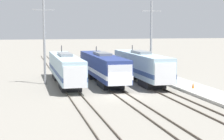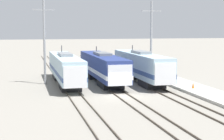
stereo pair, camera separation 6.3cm
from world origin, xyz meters
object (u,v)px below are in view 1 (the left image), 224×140
locomotive_center (103,67)px  catenary_tower_right (151,39)px  locomotive_far_right (142,67)px  catenary_tower_left (44,40)px  traffic_cone (193,85)px  locomotive_far_left (66,68)px

locomotive_center → catenary_tower_right: size_ratio=1.73×
locomotive_far_right → catenary_tower_right: 4.48m
catenary_tower_left → traffic_cone: bearing=-29.4°
locomotive_center → traffic_cone: (9.01, -8.88, -1.46)m
locomotive_far_left → catenary_tower_right: 12.75m
locomotive_center → locomotive_far_right: 5.27m
locomotive_center → catenary_tower_left: catenary_tower_left is taller
catenary_tower_left → catenary_tower_right: 14.80m
locomotive_center → catenary_tower_left: (-7.77, 0.59, 3.74)m
locomotive_far_left → locomotive_far_right: locomotive_far_left is taller
catenary_tower_right → traffic_cone: size_ratio=16.17×
locomotive_far_left → catenary_tower_right: bearing=4.5°
locomotive_far_left → traffic_cone: size_ratio=28.31×
catenary_tower_right → traffic_cone: 10.98m
locomotive_center → locomotive_far_right: locomotive_far_right is taller
locomotive_far_right → catenary_tower_left: (-12.89, 1.79, 3.64)m
locomotive_far_left → locomotive_center: 5.14m
locomotive_far_left → traffic_cone: bearing=-31.0°
traffic_cone → locomotive_center: bearing=135.4°
locomotive_far_right → traffic_cone: 8.74m
locomotive_far_left → locomotive_far_right: bearing=-4.6°
locomotive_center → traffic_cone: bearing=-44.6°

